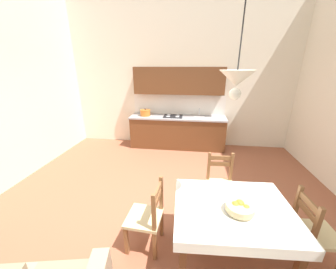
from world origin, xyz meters
The scene contains 9 objects.
ground_plane centered at (0.00, 0.00, -0.05)m, with size 6.67×6.26×0.10m, color #99563D.
wall_back centered at (0.00, 2.89, 2.06)m, with size 6.67×0.12×4.12m, color silver.
kitchen_cabinetry centered at (-0.02, 2.56, 0.86)m, with size 2.64×0.63×2.20m.
dining_table centered at (0.88, -0.84, 0.63)m, with size 1.34×1.08×0.75m.
dining_chair_window_side centered at (1.81, -0.78, 0.44)m, with size 0.44×0.44×0.93m.
dining_chair_tv_side centered at (-0.11, -0.79, 0.44)m, with size 0.44×0.44×0.93m.
dining_chair_kitchen_side centered at (0.88, 0.04, 0.44)m, with size 0.45×0.45×0.93m.
fruit_bowl centered at (0.93, -0.91, 0.81)m, with size 0.30×0.30×0.12m.
pendant_lamp centered at (0.77, -0.79, 2.10)m, with size 0.32×0.32×0.80m.
Camera 1 is at (0.40, -2.65, 2.21)m, focal length 20.55 mm.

